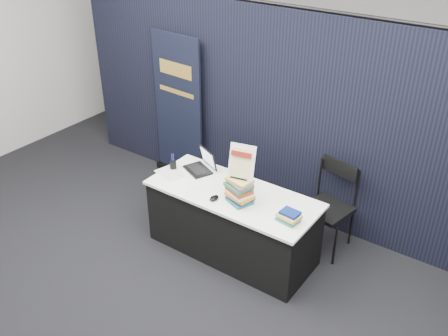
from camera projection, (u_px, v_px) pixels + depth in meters
floor at (202, 278)px, 5.07m from camera, size 8.00×8.00×0.00m
wall_back at (372, 25)px, 7.03m from camera, size 8.00×0.02×3.50m
drape_partition at (286, 118)px, 5.60m from camera, size 6.00×0.08×2.40m
display_table at (232, 222)px, 5.27m from camera, size 1.80×0.75×0.75m
laptop at (200, 165)px, 5.47m from camera, size 0.37×0.36×0.24m
mouse at (214, 198)px, 4.97m from camera, size 0.08×0.12×0.04m
brochure_left at (170, 173)px, 5.42m from camera, size 0.36×0.30×0.00m
brochure_mid at (183, 188)px, 5.16m from camera, size 0.37×0.31×0.00m
brochure_right at (199, 193)px, 5.08m from camera, size 0.34×0.26×0.00m
pen_cup at (173, 165)px, 5.49m from camera, size 0.08×0.08×0.09m
book_stack_tall at (239, 190)px, 4.87m from camera, size 0.29×0.26×0.27m
book_stack_short at (289, 217)px, 4.63m from camera, size 0.21×0.16×0.11m
info_sign at (242, 162)px, 4.74m from camera, size 0.27×0.16×0.35m
pullup_banner at (178, 117)px, 6.43m from camera, size 0.83×0.16×1.95m
stacking_chair at (329, 203)px, 5.28m from camera, size 0.52×0.53×0.98m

